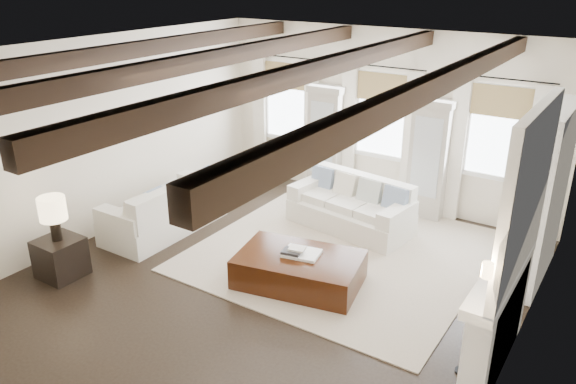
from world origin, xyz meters
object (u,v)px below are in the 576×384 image
Objects in this scene: sofa_back at (352,208)px; ottoman at (299,270)px; sofa_left at (167,210)px; side_table_back at (322,174)px; side_table_front at (61,258)px.

sofa_back is 1.28× the size of ottoman.
ottoman is at bearing -5.01° from sofa_left.
side_table_front is at bearing -105.43° from side_table_back.
ottoman is 2.95× the size of side_table_front.
sofa_back is at bearing 84.95° from ottoman.
sofa_back reaches higher than ottoman.
sofa_left is at bearing 83.39° from side_table_front.
side_table_back is at bearing 69.49° from sofa_left.
sofa_left is at bearing 163.37° from ottoman.
sofa_back reaches higher than side_table_front.
side_table_back is (-1.36, 1.32, -0.07)m from sofa_back.
side_table_back is (1.17, 3.14, -0.09)m from sofa_left.
sofa_left is (-2.53, -1.82, 0.02)m from sofa_back.
side_table_back is (1.40, 5.06, -0.00)m from side_table_front.
sofa_back is 3.12m from sofa_left.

